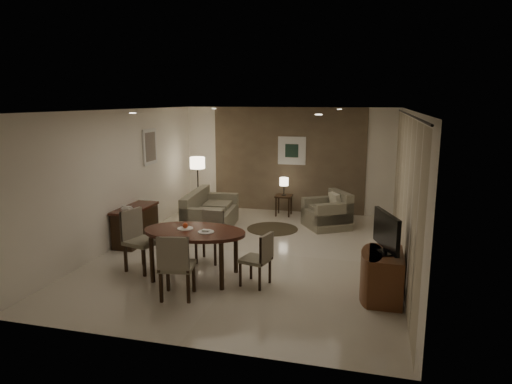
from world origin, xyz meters
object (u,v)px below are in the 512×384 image
(armchair, at_px, (327,210))
(chair_far, at_px, (209,237))
(side_table, at_px, (284,205))
(chair_near, at_px, (177,265))
(chair_right, at_px, (255,259))
(floor_lamp, at_px, (198,186))
(tv_cabinet, at_px, (385,276))
(dining_table, at_px, (195,254))
(chair_left, at_px, (143,241))
(sofa, at_px, (211,211))
(console_desk, at_px, (136,225))

(armchair, bearing_deg, chair_far, -64.74)
(side_table, bearing_deg, chair_near, -96.19)
(chair_right, distance_m, floor_lamp, 4.76)
(chair_near, bearing_deg, chair_right, -154.75)
(tv_cabinet, height_order, side_table, tv_cabinet)
(chair_near, height_order, floor_lamp, floor_lamp)
(armchair, bearing_deg, chair_near, -53.35)
(dining_table, relative_size, chair_left, 1.63)
(chair_left, distance_m, side_table, 4.63)
(tv_cabinet, bearing_deg, sofa, 142.81)
(chair_near, bearing_deg, console_desk, -60.23)
(chair_right, height_order, floor_lamp, floor_lamp)
(chair_near, bearing_deg, floor_lamp, -82.96)
(chair_far, relative_size, chair_right, 1.05)
(tv_cabinet, distance_m, floor_lamp, 6.07)
(dining_table, relative_size, sofa, 0.94)
(console_desk, relative_size, chair_left, 1.15)
(armchair, relative_size, floor_lamp, 0.63)
(dining_table, relative_size, chair_right, 1.98)
(chair_far, bearing_deg, console_desk, 161.37)
(tv_cabinet, height_order, chair_right, chair_right)
(chair_left, xyz_separation_m, side_table, (1.59, 4.34, -0.26))
(chair_left, relative_size, chair_right, 1.22)
(tv_cabinet, height_order, chair_near, chair_near)
(sofa, xyz_separation_m, floor_lamp, (-0.78, 1.18, 0.31))
(chair_near, bearing_deg, sofa, -88.79)
(chair_left, relative_size, armchair, 1.13)
(dining_table, bearing_deg, armchair, 63.48)
(console_desk, relative_size, chair_near, 1.21)
(tv_cabinet, bearing_deg, side_table, 118.17)
(dining_table, height_order, chair_left, chair_left)
(chair_near, relative_size, chair_far, 1.10)
(chair_far, height_order, sofa, chair_far)
(armchair, bearing_deg, tv_cabinet, -12.83)
(chair_left, xyz_separation_m, armchair, (2.75, 3.48, -0.11))
(chair_right, distance_m, armchair, 3.69)
(chair_far, bearing_deg, chair_right, -36.63)
(chair_left, height_order, side_table, chair_left)
(tv_cabinet, xyz_separation_m, armchair, (-1.24, 3.63, 0.06))
(side_table, bearing_deg, tv_cabinet, -61.83)
(sofa, relative_size, floor_lamp, 1.23)
(chair_far, distance_m, armchair, 3.32)
(sofa, xyz_separation_m, side_table, (1.35, 1.64, -0.17))
(chair_left, bearing_deg, armchair, -23.55)
(chair_near, relative_size, chair_left, 0.95)
(sofa, bearing_deg, chair_near, -173.28)
(chair_left, xyz_separation_m, chair_right, (2.02, -0.13, -0.09))
(side_table, bearing_deg, armchair, -36.31)
(chair_left, distance_m, floor_lamp, 3.92)
(tv_cabinet, height_order, chair_far, chair_far)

